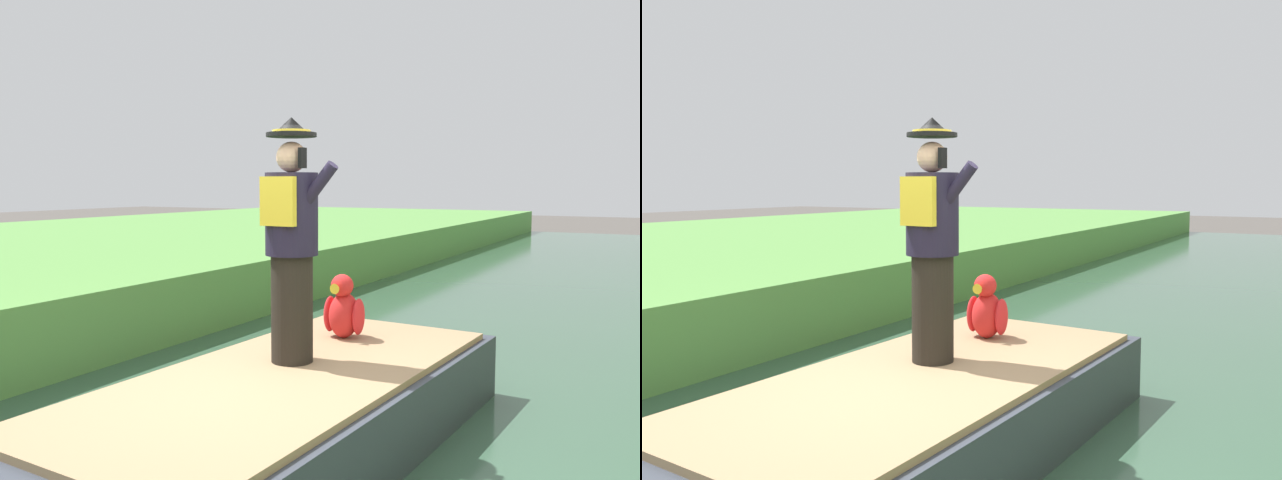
{
  "view_description": "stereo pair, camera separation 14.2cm",
  "coord_description": "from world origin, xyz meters",
  "views": [
    {
      "loc": [
        2.44,
        -3.66,
        2.07
      ],
      "look_at": [
        -0.11,
        0.96,
        1.61
      ],
      "focal_mm": 36.6,
      "sensor_mm": 36.0,
      "label": 1
    },
    {
      "loc": [
        2.57,
        -3.59,
        2.07
      ],
      "look_at": [
        -0.11,
        0.96,
        1.61
      ],
      "focal_mm": 36.6,
      "sensor_mm": 36.0,
      "label": 2
    }
  ],
  "objects": [
    {
      "name": "boat",
      "position": [
        0.0,
        0.26,
        0.4
      ],
      "size": [
        2.0,
        4.28,
        0.61
      ],
      "color": "#333842",
      "rests_on": "canal_water"
    },
    {
      "name": "canal_water",
      "position": [
        0.0,
        0.0,
        0.05
      ],
      "size": [
        5.78,
        48.0,
        0.1
      ],
      "primitive_type": "cube",
      "color": "#33513D",
      "rests_on": "ground"
    },
    {
      "name": "ground_plane",
      "position": [
        0.0,
        0.0,
        0.0
      ],
      "size": [
        80.0,
        80.0,
        0.0
      ],
      "primitive_type": "plane",
      "color": "#4C4742"
    },
    {
      "name": "parrot_plush",
      "position": [
        -0.11,
        1.39,
        0.95
      ],
      "size": [
        0.36,
        0.34,
        0.57
      ],
      "color": "red",
      "rests_on": "boat"
    },
    {
      "name": "person_pirate",
      "position": [
        -0.11,
        0.51,
        1.64
      ],
      "size": [
        0.61,
        0.42,
        1.85
      ],
      "rotation": [
        0.0,
        0.0,
        -0.16
      ],
      "color": "black",
      "rests_on": "boat"
    }
  ]
}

